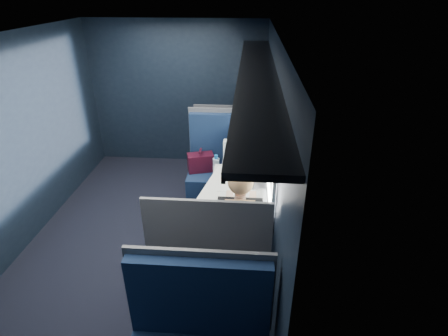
# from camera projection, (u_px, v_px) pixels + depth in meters

# --- Properties ---
(ground) EXTENTS (2.80, 4.20, 0.01)m
(ground) POSITION_uv_depth(u_px,v_px,m) (151.00, 234.00, 4.31)
(ground) COLOR black
(room_shell) EXTENTS (3.00, 4.40, 2.40)m
(room_shell) POSITION_uv_depth(u_px,v_px,m) (140.00, 120.00, 3.62)
(room_shell) COLOR black
(room_shell) RESTS_ON ground
(table) EXTENTS (0.62, 1.00, 0.74)m
(table) POSITION_uv_depth(u_px,v_px,m) (236.00, 191.00, 3.93)
(table) COLOR #54565E
(table) RESTS_ON ground
(seat_bay_near) EXTENTS (1.05, 0.62, 1.26)m
(seat_bay_near) POSITION_uv_depth(u_px,v_px,m) (224.00, 172.00, 4.83)
(seat_bay_near) COLOR #0D1C3B
(seat_bay_near) RESTS_ON ground
(seat_bay_far) EXTENTS (1.04, 0.62, 1.26)m
(seat_bay_far) POSITION_uv_depth(u_px,v_px,m) (212.00, 261.00, 3.28)
(seat_bay_far) COLOR #0D1C3B
(seat_bay_far) RESTS_ON ground
(seat_row_front) EXTENTS (1.04, 0.51, 1.16)m
(seat_row_front) POSITION_uv_depth(u_px,v_px,m) (229.00, 146.00, 5.65)
(seat_row_front) COLOR #0D1C3B
(seat_row_front) RESTS_ON ground
(man) EXTENTS (0.53, 0.56, 1.32)m
(man) POSITION_uv_depth(u_px,v_px,m) (243.00, 159.00, 4.52)
(man) COLOR black
(man) RESTS_ON ground
(woman) EXTENTS (0.53, 0.56, 1.32)m
(woman) POSITION_uv_depth(u_px,v_px,m) (240.00, 225.00, 3.27)
(woman) COLOR black
(woman) RESTS_ON ground
(papers) EXTENTS (0.71, 0.90, 0.01)m
(papers) POSITION_uv_depth(u_px,v_px,m) (232.00, 185.00, 3.89)
(papers) COLOR white
(papers) RESTS_ON table
(laptop) EXTENTS (0.29, 0.36, 0.25)m
(laptop) POSITION_uv_depth(u_px,v_px,m) (259.00, 177.00, 3.91)
(laptop) COLOR silver
(laptop) RESTS_ON table
(bottle_small) EXTENTS (0.06, 0.06, 0.20)m
(bottle_small) POSITION_uv_depth(u_px,v_px,m) (262.00, 169.00, 4.05)
(bottle_small) COLOR silver
(bottle_small) RESTS_ON table
(cup) EXTENTS (0.07, 0.07, 0.09)m
(cup) POSITION_uv_depth(u_px,v_px,m) (262.00, 167.00, 4.18)
(cup) COLOR white
(cup) RESTS_ON table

